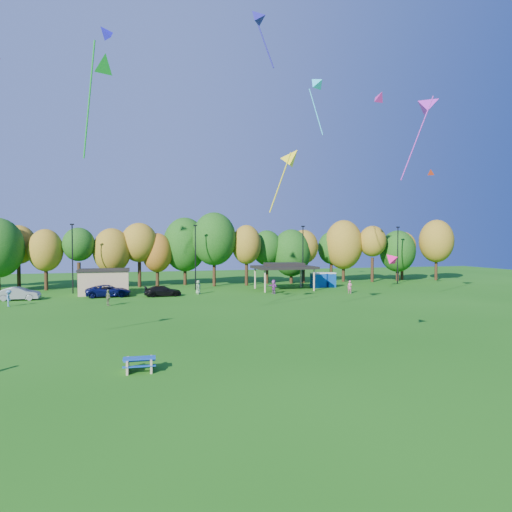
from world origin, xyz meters
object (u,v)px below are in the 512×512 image
object	(u,v)px
car_c	(108,291)
car_d	(163,291)
car_b	(19,294)
porta_potties	(323,280)
picnic_table	(139,363)

from	to	relation	value
car_c	car_d	size ratio (longest dim) A/B	1.18
car_b	car_d	distance (m)	16.35
car_b	car_d	size ratio (longest dim) A/B	1.02
car_b	car_c	distance (m)	9.88
porta_potties	car_d	world-z (taller)	porta_potties
car_b	porta_potties	bearing A→B (deg)	-82.67
car_c	car_b	bearing A→B (deg)	90.97
car_b	car_d	bearing A→B (deg)	-90.49
picnic_table	car_c	size ratio (longest dim) A/B	0.32
car_d	car_b	bearing A→B (deg)	85.58
porta_potties	car_c	distance (m)	30.04
car_d	car_c	bearing A→B (deg)	77.59
porta_potties	car_b	distance (m)	39.90
porta_potties	car_c	world-z (taller)	porta_potties
car_b	car_c	xyz separation A→B (m)	(9.86, 0.51, -0.02)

